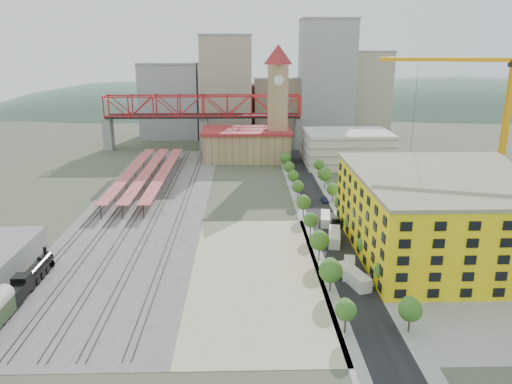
{
  "coord_description": "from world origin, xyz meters",
  "views": [
    {
      "loc": [
        -6.75,
        -129.72,
        47.24
      ],
      "look_at": [
        -3.29,
        -2.84,
        10.0
      ],
      "focal_mm": 35.0,
      "sensor_mm": 36.0,
      "label": 1
    }
  ],
  "objects_px": {
    "construction_building": "(450,213)",
    "clock_tower": "(278,92)",
    "locomotive": "(30,278)",
    "tower_crane": "(496,105)",
    "site_trailer_b": "(349,268)",
    "site_trailer_a": "(354,277)",
    "car_0": "(336,274)",
    "site_trailer_c": "(334,237)",
    "site_trailer_d": "(325,219)"
  },
  "relations": [
    {
      "from": "construction_building",
      "to": "tower_crane",
      "type": "height_order",
      "value": "tower_crane"
    },
    {
      "from": "site_trailer_b",
      "to": "site_trailer_d",
      "type": "xyz_separation_m",
      "value": [
        0.0,
        31.83,
        0.05
      ]
    },
    {
      "from": "clock_tower",
      "to": "site_trailer_c",
      "type": "relative_size",
      "value": 4.98
    },
    {
      "from": "construction_building",
      "to": "site_trailer_c",
      "type": "bearing_deg",
      "value": 167.19
    },
    {
      "from": "clock_tower",
      "to": "site_trailer_b",
      "type": "distance_m",
      "value": 115.43
    },
    {
      "from": "site_trailer_b",
      "to": "tower_crane",
      "type": "bearing_deg",
      "value": 52.92
    },
    {
      "from": "site_trailer_c",
      "to": "site_trailer_d",
      "type": "bearing_deg",
      "value": 100.15
    },
    {
      "from": "tower_crane",
      "to": "site_trailer_d",
      "type": "xyz_separation_m",
      "value": [
        -47.63,
        -7.99,
        -30.21
      ]
    },
    {
      "from": "car_0",
      "to": "clock_tower",
      "type": "bearing_deg",
      "value": 99.52
    },
    {
      "from": "locomotive",
      "to": "site_trailer_c",
      "type": "distance_m",
      "value": 69.79
    },
    {
      "from": "clock_tower",
      "to": "site_trailer_c",
      "type": "xyz_separation_m",
      "value": [
        8.0,
        -94.08,
        -27.27
      ]
    },
    {
      "from": "clock_tower",
      "to": "car_0",
      "type": "height_order",
      "value": "clock_tower"
    },
    {
      "from": "clock_tower",
      "to": "site_trailer_d",
      "type": "distance_m",
      "value": 84.94
    },
    {
      "from": "construction_building",
      "to": "site_trailer_c",
      "type": "height_order",
      "value": "construction_building"
    },
    {
      "from": "tower_crane",
      "to": "construction_building",
      "type": "bearing_deg",
      "value": -127.71
    },
    {
      "from": "locomotive",
      "to": "tower_crane",
      "type": "relative_size",
      "value": 0.45
    },
    {
      "from": "clock_tower",
      "to": "locomotive",
      "type": "height_order",
      "value": "clock_tower"
    },
    {
      "from": "tower_crane",
      "to": "site_trailer_b",
      "type": "xyz_separation_m",
      "value": [
        -47.63,
        -39.82,
        -30.26
      ]
    },
    {
      "from": "site_trailer_a",
      "to": "car_0",
      "type": "relative_size",
      "value": 2.54
    },
    {
      "from": "tower_crane",
      "to": "site_trailer_a",
      "type": "bearing_deg",
      "value": -137.02
    },
    {
      "from": "clock_tower",
      "to": "site_trailer_d",
      "type": "relative_size",
      "value": 5.55
    },
    {
      "from": "site_trailer_c",
      "to": "construction_building",
      "type": "bearing_deg",
      "value": -2.66
    },
    {
      "from": "site_trailer_a",
      "to": "site_trailer_c",
      "type": "bearing_deg",
      "value": 73.74
    },
    {
      "from": "construction_building",
      "to": "site_trailer_a",
      "type": "xyz_separation_m",
      "value": [
        -26.0,
        -16.41,
        -7.99
      ]
    },
    {
      "from": "site_trailer_a",
      "to": "car_0",
      "type": "distance_m",
      "value": 4.34
    },
    {
      "from": "locomotive",
      "to": "site_trailer_a",
      "type": "bearing_deg",
      "value": 0.32
    },
    {
      "from": "construction_building",
      "to": "locomotive",
      "type": "height_order",
      "value": "construction_building"
    },
    {
      "from": "clock_tower",
      "to": "locomotive",
      "type": "bearing_deg",
      "value": -116.41
    },
    {
      "from": "site_trailer_c",
      "to": "site_trailer_b",
      "type": "bearing_deg",
      "value": -79.85
    },
    {
      "from": "locomotive",
      "to": "car_0",
      "type": "relative_size",
      "value": 5.6
    },
    {
      "from": "site_trailer_d",
      "to": "car_0",
      "type": "relative_size",
      "value": 2.29
    },
    {
      "from": "construction_building",
      "to": "site_trailer_b",
      "type": "bearing_deg",
      "value": -155.52
    },
    {
      "from": "site_trailer_b",
      "to": "car_0",
      "type": "distance_m",
      "value": 3.41
    },
    {
      "from": "site_trailer_c",
      "to": "site_trailer_d",
      "type": "height_order",
      "value": "site_trailer_c"
    },
    {
      "from": "site_trailer_a",
      "to": "site_trailer_c",
      "type": "height_order",
      "value": "site_trailer_c"
    },
    {
      "from": "site_trailer_a",
      "to": "site_trailer_c",
      "type": "xyz_separation_m",
      "value": [
        0.0,
        22.32,
        0.01
      ]
    },
    {
      "from": "car_0",
      "to": "site_trailer_a",
      "type": "bearing_deg",
      "value": -38.47
    },
    {
      "from": "construction_building",
      "to": "site_trailer_b",
      "type": "relative_size",
      "value": 5.64
    },
    {
      "from": "clock_tower",
      "to": "site_trailer_d",
      "type": "bearing_deg",
      "value": -84.29
    },
    {
      "from": "site_trailer_c",
      "to": "tower_crane",
      "type": "bearing_deg",
      "value": 35.01
    },
    {
      "from": "site_trailer_d",
      "to": "car_0",
      "type": "xyz_separation_m",
      "value": [
        -3.0,
        -33.36,
        -0.59
      ]
    },
    {
      "from": "tower_crane",
      "to": "site_trailer_b",
      "type": "bearing_deg",
      "value": -140.1
    },
    {
      "from": "site_trailer_d",
      "to": "locomotive",
      "type": "bearing_deg",
      "value": -141.73
    },
    {
      "from": "tower_crane",
      "to": "site_trailer_a",
      "type": "height_order",
      "value": "tower_crane"
    },
    {
      "from": "construction_building",
      "to": "site_trailer_d",
      "type": "distance_m",
      "value": 33.79
    },
    {
      "from": "construction_building",
      "to": "clock_tower",
      "type": "bearing_deg",
      "value": 108.78
    },
    {
      "from": "clock_tower",
      "to": "site_trailer_c",
      "type": "height_order",
      "value": "clock_tower"
    },
    {
      "from": "site_trailer_a",
      "to": "site_trailer_b",
      "type": "xyz_separation_m",
      "value": [
        0.0,
        4.57,
        -0.19
      ]
    },
    {
      "from": "tower_crane",
      "to": "site_trailer_d",
      "type": "bearing_deg",
      "value": -170.48
    },
    {
      "from": "tower_crane",
      "to": "site_trailer_b",
      "type": "height_order",
      "value": "tower_crane"
    }
  ]
}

